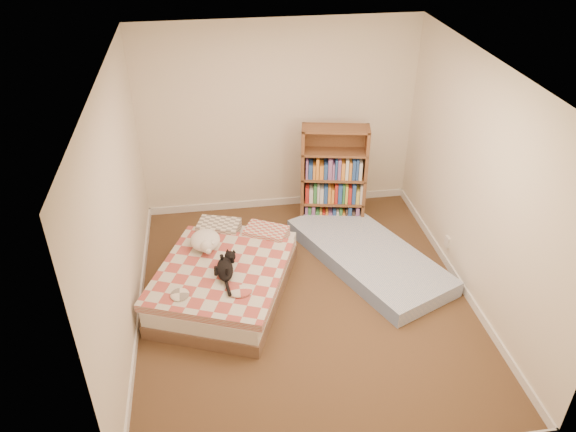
{
  "coord_description": "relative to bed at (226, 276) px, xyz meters",
  "views": [
    {
      "loc": [
        -0.86,
        -4.55,
        4.01
      ],
      "look_at": [
        -0.13,
        0.3,
        0.89
      ],
      "focal_mm": 35.0,
      "sensor_mm": 36.0,
      "label": 1
    }
  ],
  "objects": [
    {
      "name": "bookshelf",
      "position": [
        1.43,
        1.2,
        0.3
      ],
      "size": [
        0.86,
        0.42,
        1.35
      ],
      "rotation": [
        0.0,
        0.0,
        -0.19
      ],
      "color": "brown",
      "rests_on": "room"
    },
    {
      "name": "floor_mattress",
      "position": [
        1.68,
        0.28,
        -0.12
      ],
      "size": [
        1.69,
        2.26,
        0.19
      ],
      "primitive_type": "cube",
      "rotation": [
        0.0,
        0.0,
        0.42
      ],
      "color": "#7490C2",
      "rests_on": "room"
    },
    {
      "name": "room",
      "position": [
        0.82,
        -0.26,
        0.99
      ],
      "size": [
        3.51,
        4.01,
        2.51
      ],
      "color": "#4D3B21",
      "rests_on": "ground"
    },
    {
      "name": "white_dog",
      "position": [
        -0.18,
        0.28,
        0.29
      ],
      "size": [
        0.48,
        0.49,
        0.18
      ],
      "rotation": [
        0.0,
        0.0,
        -0.64
      ],
      "color": "white",
      "rests_on": "bed"
    },
    {
      "name": "black_cat",
      "position": [
        -0.0,
        -0.19,
        0.27
      ],
      "size": [
        0.29,
        0.64,
        0.14
      ],
      "rotation": [
        0.0,
        0.0,
        -0.32
      ],
      "color": "black",
      "rests_on": "bed"
    },
    {
      "name": "bed",
      "position": [
        0.0,
        0.0,
        0.0
      ],
      "size": [
        1.76,
        2.05,
        0.46
      ],
      "rotation": [
        0.0,
        0.0,
        -0.37
      ],
      "color": "brown",
      "rests_on": "room"
    }
  ]
}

